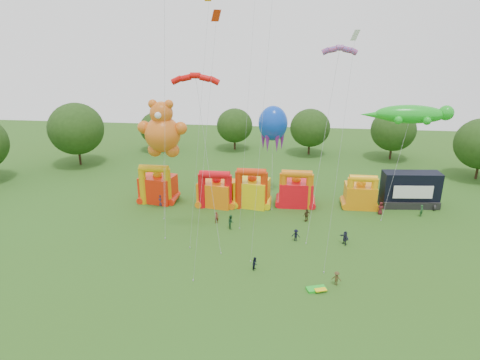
# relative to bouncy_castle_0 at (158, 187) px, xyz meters

# --- Properties ---
(ground) EXTENTS (160.00, 160.00, 0.00)m
(ground) POSITION_rel_bouncy_castle_0_xyz_m (16.28, -26.22, -2.38)
(ground) COLOR #2F5518
(ground) RESTS_ON ground
(tree_ring) EXTENTS (121.75, 123.83, 12.07)m
(tree_ring) POSITION_rel_bouncy_castle_0_xyz_m (15.12, -25.61, 3.88)
(tree_ring) COLOR #352314
(tree_ring) RESTS_ON ground
(bouncy_castle_0) EXTENTS (5.58, 4.81, 6.26)m
(bouncy_castle_0) POSITION_rel_bouncy_castle_0_xyz_m (0.00, 0.00, 0.00)
(bouncy_castle_0) COLOR red
(bouncy_castle_0) RESTS_ON ground
(bouncy_castle_1) EXTENTS (5.72, 4.92, 5.82)m
(bouncy_castle_1) POSITION_rel_bouncy_castle_0_xyz_m (9.22, -0.42, -0.17)
(bouncy_castle_1) COLOR orange
(bouncy_castle_1) RESTS_ON ground
(bouncy_castle_2) EXTENTS (5.39, 4.63, 6.27)m
(bouncy_castle_2) POSITION_rel_bouncy_castle_0_xyz_m (14.55, -0.11, 0.01)
(bouncy_castle_2) COLOR yellow
(bouncy_castle_2) RESTS_ON ground
(bouncy_castle_3) EXTENTS (5.04, 4.06, 5.94)m
(bouncy_castle_3) POSITION_rel_bouncy_castle_0_xyz_m (21.10, 0.88, -0.12)
(bouncy_castle_3) COLOR red
(bouncy_castle_3) RESTS_ON ground
(bouncy_castle_4) EXTENTS (4.41, 3.55, 5.45)m
(bouncy_castle_4) POSITION_rel_bouncy_castle_0_xyz_m (30.63, 1.08, -0.29)
(bouncy_castle_4) COLOR orange
(bouncy_castle_4) RESTS_ON ground
(stage_trailer) EXTENTS (8.59, 3.88, 5.32)m
(stage_trailer) POSITION_rel_bouncy_castle_0_xyz_m (38.10, 2.55, 0.18)
(stage_trailer) COLOR black
(stage_trailer) RESTS_ON ground
(teddy_bear_kite) EXTENTS (7.12, 6.78, 16.22)m
(teddy_bear_kite) POSITION_rel_bouncy_castle_0_xyz_m (2.04, -2.51, 8.20)
(teddy_bear_kite) COLOR #D56117
(teddy_bear_kite) RESTS_ON ground
(gecko_kite) EXTENTS (12.93, 9.16, 15.20)m
(gecko_kite) POSITION_rel_bouncy_castle_0_xyz_m (35.35, 0.80, 5.61)
(gecko_kite) COLOR green
(gecko_kite) RESTS_ON ground
(octopus_kite) EXTENTS (4.53, 9.78, 14.19)m
(octopus_kite) POSITION_rel_bouncy_castle_0_xyz_m (17.26, 5.20, 7.01)
(octopus_kite) COLOR #0C3CBA
(octopus_kite) RESTS_ON ground
(parafoil_kites) EXTENTS (24.63, 10.50, 32.05)m
(parafoil_kites) POSITION_rel_bouncy_castle_0_xyz_m (17.17, -9.94, 9.39)
(parafoil_kites) COLOR red
(parafoil_kites) RESTS_ON ground
(diamond_kites) EXTENTS (18.54, 19.54, 42.13)m
(diamond_kites) POSITION_rel_bouncy_castle_0_xyz_m (15.16, -11.85, 13.79)
(diamond_kites) COLOR red
(diamond_kites) RESTS_ON ground
(folded_kite_bundle) EXTENTS (2.21, 1.58, 0.31)m
(folded_kite_bundle) POSITION_rel_bouncy_castle_0_xyz_m (23.14, -21.30, -2.24)
(folded_kite_bundle) COLOR green
(folded_kite_bundle) RESTS_ON ground
(spectator_0) EXTENTS (1.02, 0.83, 1.80)m
(spectator_0) POSITION_rel_bouncy_castle_0_xyz_m (0.91, -1.76, -1.48)
(spectator_0) COLOR #232036
(spectator_0) RESTS_ON ground
(spectator_1) EXTENTS (0.72, 0.67, 1.65)m
(spectator_1) POSITION_rel_bouncy_castle_0_xyz_m (10.29, -6.77, -1.56)
(spectator_1) COLOR #612B1B
(spectator_1) RESTS_ON ground
(spectator_2) EXTENTS (0.93, 1.08, 1.91)m
(spectator_2) POSITION_rel_bouncy_castle_0_xyz_m (12.43, -8.08, -1.43)
(spectator_2) COLOR #1B4423
(spectator_2) RESTS_ON ground
(spectator_3) EXTENTS (1.11, 0.76, 1.57)m
(spectator_3) POSITION_rel_bouncy_castle_0_xyz_m (21.05, -10.71, -1.60)
(spectator_3) COLOR black
(spectator_3) RESTS_ON ground
(spectator_4) EXTENTS (1.17, 1.06, 1.92)m
(spectator_4) POSITION_rel_bouncy_castle_0_xyz_m (22.59, -4.82, -1.42)
(spectator_4) COLOR #3E3019
(spectator_4) RESTS_ON ground
(spectator_5) EXTENTS (1.29, 1.65, 1.75)m
(spectator_5) POSITION_rel_bouncy_castle_0_xyz_m (27.09, -10.94, -1.51)
(spectator_5) COLOR #202136
(spectator_5) RESTS_ON ground
(spectator_6) EXTENTS (0.97, 0.68, 1.87)m
(spectator_6) POSITION_rel_bouncy_castle_0_xyz_m (33.25, -1.22, -1.45)
(spectator_6) COLOR #4F1619
(spectator_6) RESTS_ON ground
(spectator_7) EXTENTS (0.70, 0.75, 1.73)m
(spectator_7) POSITION_rel_bouncy_castle_0_xyz_m (38.93, -1.28, -1.52)
(spectator_7) COLOR #1D4821
(spectator_7) RESTS_ON ground
(spectator_8) EXTENTS (0.74, 0.86, 1.52)m
(spectator_8) POSITION_rel_bouncy_castle_0_xyz_m (16.47, -18.01, -1.62)
(spectator_8) COLOR black
(spectator_8) RESTS_ON ground
(spectator_9) EXTENTS (1.14, 0.84, 1.58)m
(spectator_9) POSITION_rel_bouncy_castle_0_xyz_m (25.19, -20.07, -1.59)
(spectator_9) COLOR #45381B
(spectator_9) RESTS_ON ground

